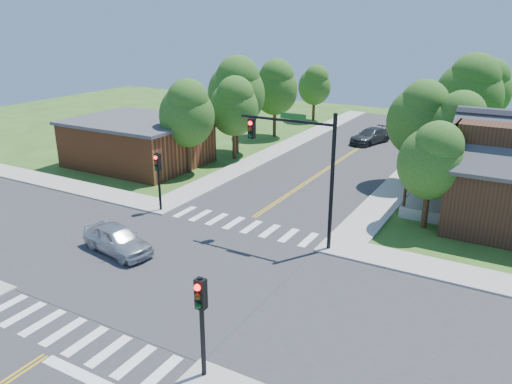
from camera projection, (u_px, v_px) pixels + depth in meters
The scene contains 25 objects.
ground at pixel (176, 270), 24.04m from camera, with size 100.00×100.00×0.00m, color #335119.
road_ns at pixel (176, 269), 24.04m from camera, with size 10.00×90.00×0.04m, color #2D2D30.
road_ew at pixel (176, 269), 24.04m from camera, with size 90.00×10.00×0.04m, color #2D2D30.
intersection_patch at pixel (176, 270), 24.04m from camera, with size 10.20×10.20×0.06m, color #2D2D30.
sidewalk_nw at pixel (146, 153), 44.37m from camera, with size 40.00×40.00×0.14m.
crosswalk_north at pixel (242, 225), 29.12m from camera, with size 8.85×2.00×0.01m.
crosswalk_south at pixel (74, 336), 18.94m from camera, with size 8.85×2.00×0.01m.
centerline at pixel (176, 269), 24.03m from camera, with size 0.30×90.00×0.01m.
stop_bar at pixel (94, 382), 16.64m from camera, with size 4.60×0.45×0.09m, color white.
signal_mast_ne at pixel (302, 156), 25.20m from camera, with size 5.30×0.42×7.20m.
signal_pole_se at pixel (201, 310), 15.94m from camera, with size 0.34×0.42×3.80m.
signal_pole_nw at pixel (158, 171), 30.35m from camera, with size 0.34×0.42×3.80m.
building_nw at pixel (138, 141), 40.87m from camera, with size 10.40×8.40×3.73m.
tree_e_a at pixel (433, 159), 27.45m from camera, with size 3.70×3.52×6.29m.
tree_e_b at pixel (457, 127), 33.18m from camera, with size 4.16×3.95×7.07m.
tree_e_c at pixel (470, 92), 39.45m from camera, with size 5.29×5.03×8.99m.
tree_e_d at pixel (486, 88), 46.68m from camera, with size 4.73×4.49×8.04m.
tree_w_a at pixel (187, 112), 37.53m from camera, with size 4.29×4.07×7.29m.
tree_w_b at pixel (237, 90), 42.85m from camera, with size 5.03×4.78×8.55m.
tree_w_c at pixel (275, 86), 49.24m from camera, with size 4.57×4.34×7.77m.
tree_w_d at pixel (315, 84), 57.44m from camera, with size 3.79×3.60×6.45m.
tree_house at pixel (420, 117), 34.56m from camera, with size 4.46×4.24×7.58m.
tree_bldg at pixel (234, 105), 41.38m from camera, with size 4.16×3.95×7.07m.
car_silver at pixel (117, 240), 25.52m from camera, with size 4.54×2.49×1.47m, color silver.
car_dgrey at pixel (371, 136), 47.86m from camera, with size 3.39×5.27×1.42m, color #333638.
Camera 1 is at (13.94, -16.75, 11.49)m, focal length 35.00 mm.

